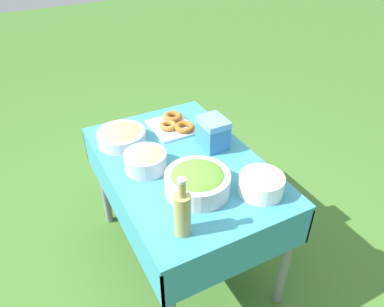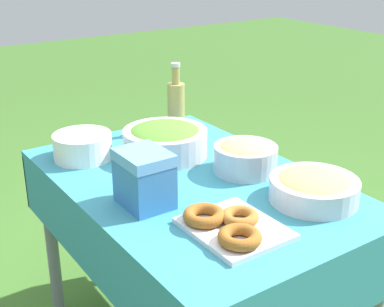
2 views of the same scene
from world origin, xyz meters
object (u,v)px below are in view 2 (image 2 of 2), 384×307
Objects in this scene: pasta_bowl at (245,155)px; bread_bowl at (314,187)px; salad_bowl at (165,139)px; cooler_box at (144,178)px; olive_oil_bottle at (176,105)px; donut_platter at (230,226)px; plate_stack at (83,146)px.

bread_bowl is at bearing -174.18° from pasta_bowl.
salad_bowl is 1.42× the size of pasta_bowl.
pasta_bowl is 0.42m from cooler_box.
pasta_bowl is at bearing 176.55° from olive_oil_bottle.
pasta_bowl is at bearing -151.78° from salad_bowl.
donut_platter is 0.75m from plate_stack.
olive_oil_bottle reaches higher than pasta_bowl.
salad_bowl is 0.41m from cooler_box.
olive_oil_bottle reaches higher than donut_platter.
pasta_bowl is 0.50m from olive_oil_bottle.
pasta_bowl is 0.72× the size of donut_platter.
salad_bowl reaches higher than bread_bowl.
cooler_box is at bearing 21.46° from donut_platter.
donut_platter is 1.77× the size of cooler_box.
pasta_bowl reaches higher than plate_stack.
cooler_box is at bearing -179.56° from plate_stack.
donut_platter is 1.11× the size of bread_bowl.
olive_oil_bottle is 0.69m from cooler_box.
olive_oil_bottle is (0.80, -0.34, 0.09)m from donut_platter.
salad_bowl is at bearing -14.68° from donut_platter.
pasta_bowl is (-0.29, -0.15, -0.00)m from salad_bowl.
bread_bowl is at bearing -162.51° from salad_bowl.
pasta_bowl reaches higher than donut_platter.
donut_platter is at bearing -158.54° from cooler_box.
plate_stack is at bearing 8.78° from donut_platter.
olive_oil_bottle reaches higher than plate_stack.
donut_platter is (-0.30, 0.31, -0.04)m from pasta_bowl.
cooler_box is (-0.52, 0.45, -0.03)m from olive_oil_bottle.
salad_bowl reaches higher than donut_platter.
salad_bowl is 0.28m from olive_oil_bottle.
cooler_box is at bearing 93.06° from pasta_bowl.
salad_bowl is at bearing -40.69° from cooler_box.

